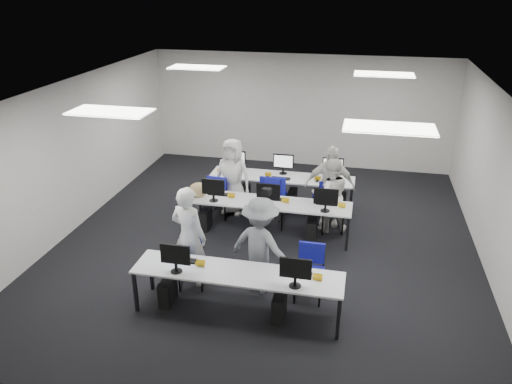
% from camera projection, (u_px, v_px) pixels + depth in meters
% --- Properties ---
extents(room, '(9.00, 9.02, 3.00)m').
position_uv_depth(room, '(268.00, 169.00, 9.34)').
color(room, black).
rests_on(room, ground).
extents(ceiling_panels, '(5.20, 4.60, 0.02)m').
position_uv_depth(ceiling_panels, '(269.00, 90.00, 8.75)').
color(ceiling_panels, white).
rests_on(ceiling_panels, room).
extents(desk_front, '(3.20, 0.70, 0.73)m').
position_uv_depth(desk_front, '(237.00, 275.00, 7.51)').
color(desk_front, silver).
rests_on(desk_front, ground).
extents(desk_mid, '(3.20, 0.70, 0.73)m').
position_uv_depth(desk_mid, '(270.00, 204.00, 9.84)').
color(desk_mid, silver).
rests_on(desk_mid, ground).
extents(desk_back, '(3.20, 0.70, 0.73)m').
position_uv_depth(desk_back, '(282.00, 179.00, 11.10)').
color(desk_back, silver).
rests_on(desk_back, ground).
extents(equipment_front, '(2.51, 0.41, 1.19)m').
position_uv_depth(equipment_front, '(225.00, 292.00, 7.66)').
color(equipment_front, '#0D3EB1').
rests_on(equipment_front, desk_front).
extents(equipment_mid, '(2.91, 0.41, 1.19)m').
position_uv_depth(equipment_mid, '(260.00, 218.00, 9.99)').
color(equipment_mid, white).
rests_on(equipment_mid, desk_mid).
extents(equipment_back, '(2.91, 0.41, 1.19)m').
position_uv_depth(equipment_back, '(290.00, 192.00, 11.21)').
color(equipment_back, white).
rests_on(equipment_back, desk_back).
extents(chair_0, '(0.50, 0.52, 0.82)m').
position_uv_depth(chair_0, '(192.00, 271.00, 8.39)').
color(chair_0, navy).
rests_on(chair_0, ground).
extents(chair_1, '(0.45, 0.49, 0.90)m').
position_uv_depth(chair_1, '(309.00, 282.00, 8.05)').
color(chair_1, navy).
rests_on(chair_1, ground).
extents(chair_2, '(0.49, 0.51, 0.81)m').
position_uv_depth(chair_2, '(217.00, 206.00, 10.77)').
color(chair_2, navy).
rests_on(chair_2, ground).
extents(chair_3, '(0.51, 0.55, 0.99)m').
position_uv_depth(chair_3, '(273.00, 211.00, 10.41)').
color(chair_3, navy).
rests_on(chair_3, ground).
extents(chair_4, '(0.54, 0.57, 0.91)m').
position_uv_depth(chair_4, '(331.00, 217.00, 10.20)').
color(chair_4, navy).
rests_on(chair_4, ground).
extents(chair_5, '(0.50, 0.54, 0.94)m').
position_uv_depth(chair_5, '(221.00, 201.00, 10.91)').
color(chair_5, navy).
rests_on(chair_5, ground).
extents(chair_6, '(0.56, 0.59, 0.97)m').
position_uv_depth(chair_6, '(273.00, 203.00, 10.79)').
color(chair_6, navy).
rests_on(chair_6, ground).
extents(chair_7, '(0.63, 0.65, 0.97)m').
position_uv_depth(chair_7, '(326.00, 207.00, 10.63)').
color(chair_7, navy).
rests_on(chair_7, ground).
extents(handbag, '(0.44, 0.36, 0.31)m').
position_uv_depth(handbag, '(198.00, 190.00, 9.99)').
color(handbag, tan).
rests_on(handbag, desk_mid).
extents(student_0, '(0.73, 0.58, 1.76)m').
position_uv_depth(student_0, '(189.00, 236.00, 8.21)').
color(student_0, beige).
rests_on(student_0, ground).
extents(student_1, '(0.87, 0.75, 1.56)m').
position_uv_depth(student_1, '(330.00, 195.00, 10.03)').
color(student_1, beige).
rests_on(student_1, ground).
extents(student_2, '(0.90, 0.67, 1.68)m').
position_uv_depth(student_2, '(233.00, 177.00, 10.77)').
color(student_2, beige).
rests_on(student_2, ground).
extents(student_3, '(1.04, 0.49, 1.73)m').
position_uv_depth(student_3, '(330.00, 186.00, 10.22)').
color(student_3, beige).
rests_on(student_3, ground).
extents(photographer, '(1.21, 0.92, 1.65)m').
position_uv_depth(photographer, '(261.00, 245.00, 8.04)').
color(photographer, slate).
rests_on(photographer, ground).
extents(dslr_camera, '(0.19, 0.21, 0.10)m').
position_uv_depth(dslr_camera, '(267.00, 192.00, 7.83)').
color(dslr_camera, black).
rests_on(dslr_camera, photographer).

